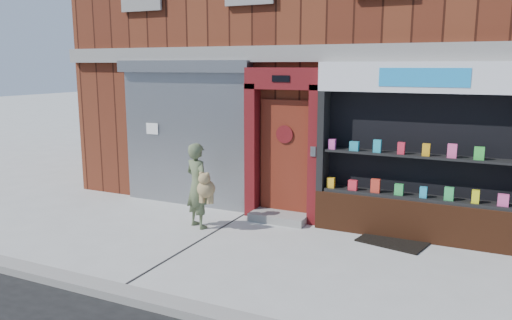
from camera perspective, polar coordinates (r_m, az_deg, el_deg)
The scene contains 8 objects.
ground at distance 7.91m, azimuth 2.93°, elevation -11.07°, with size 80.00×80.00×0.00m, color #9E9E99.
curb at distance 6.13m, azimuth -5.15°, elevation -17.29°, with size 60.00×0.30×0.12m, color gray.
building at distance 13.13m, azimuth 13.52°, elevation 15.11°, with size 12.00×8.16×8.00m.
shutter_bay at distance 10.53m, azimuth -8.15°, elevation 4.01°, with size 3.10×0.30×3.04m.
red_door_bay at distance 9.46m, azimuth 3.13°, elevation 1.75°, with size 1.52×0.58×2.90m.
pharmacy_bay at distance 8.81m, azimuth 18.21°, elevation -0.02°, with size 3.50×0.41×3.00m.
woman at distance 9.12m, azimuth -6.58°, elevation -2.94°, with size 0.78×0.61×1.57m.
doormat at distance 8.86m, azimuth 15.43°, elevation -8.91°, with size 1.08×0.76×0.03m, color black.
Camera 1 is at (2.78, -6.79, 2.94)m, focal length 35.00 mm.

